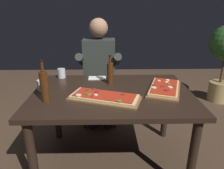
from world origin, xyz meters
The scene contains 11 objects.
ground_plane centered at (0.00, 0.00, 0.00)m, with size 6.40×6.40×0.00m, color #4C3828.
dining_table centered at (0.00, 0.00, 0.64)m, with size 1.40×0.96×0.74m.
pizza_rectangular_front centered at (-0.07, -0.16, 0.76)m, with size 0.62×0.41×0.05m.
pizza_rectangular_left centered at (0.47, 0.03, 0.76)m, with size 0.41×0.54×0.05m.
wine_bottle_dark centered at (-0.53, -0.18, 0.87)m, with size 0.06×0.06×0.34m.
oil_bottle_amber centered at (-0.02, 0.22, 0.85)m, with size 0.06×0.06×0.28m.
tumbler_near_camera centered at (-0.62, 0.03, 0.79)m, with size 0.08×0.08×0.10m.
tumbler_far_side centered at (-0.53, 0.40, 0.79)m, with size 0.08×0.08×0.10m.
napkin_cutlery_set centered at (-0.15, 0.37, 0.74)m, with size 0.18×0.12×0.01m.
diner_chair centered at (-0.14, 0.86, 0.49)m, with size 0.44×0.44×0.87m.
seated_diner centered at (-0.14, 0.74, 0.74)m, with size 0.53×0.41×1.33m.
Camera 1 is at (-0.04, -1.68, 1.44)m, focal length 32.95 mm.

